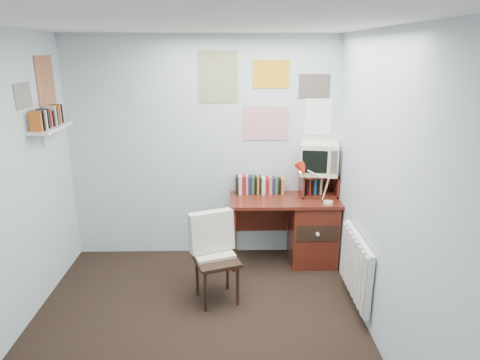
% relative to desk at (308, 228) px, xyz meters
% --- Properties ---
extents(ground, '(3.50, 3.50, 0.00)m').
position_rel_desk_xyz_m(ground, '(-1.17, -1.48, -0.41)').
color(ground, black).
rests_on(ground, ground).
extents(back_wall, '(3.00, 0.02, 2.50)m').
position_rel_desk_xyz_m(back_wall, '(-1.17, 0.27, 0.84)').
color(back_wall, silver).
rests_on(back_wall, ground).
extents(right_wall, '(0.02, 3.50, 2.50)m').
position_rel_desk_xyz_m(right_wall, '(0.33, -1.48, 0.84)').
color(right_wall, silver).
rests_on(right_wall, ground).
extents(ceiling, '(3.00, 3.50, 0.02)m').
position_rel_desk_xyz_m(ceiling, '(-1.17, -1.48, 2.09)').
color(ceiling, white).
rests_on(ceiling, back_wall).
extents(desk, '(1.20, 0.55, 0.76)m').
position_rel_desk_xyz_m(desk, '(0.00, 0.00, 0.00)').
color(desk, '#521C12').
rests_on(desk, ground).
extents(desk_chair, '(0.54, 0.52, 0.83)m').
position_rel_desk_xyz_m(desk_chair, '(-1.00, -0.79, 0.01)').
color(desk_chair, black).
rests_on(desk_chair, ground).
extents(desk_lamp, '(0.31, 0.28, 0.37)m').
position_rel_desk_xyz_m(desk_lamp, '(0.17, -0.18, 0.54)').
color(desk_lamp, '#B8220C').
rests_on(desk_lamp, desk).
extents(tv_riser, '(0.40, 0.30, 0.25)m').
position_rel_desk_xyz_m(tv_riser, '(0.12, 0.11, 0.48)').
color(tv_riser, '#521C12').
rests_on(tv_riser, desk).
extents(crt_tv, '(0.46, 0.43, 0.38)m').
position_rel_desk_xyz_m(crt_tv, '(0.11, 0.13, 0.80)').
color(crt_tv, beige).
rests_on(crt_tv, tv_riser).
extents(book_row, '(0.60, 0.14, 0.22)m').
position_rel_desk_xyz_m(book_row, '(-0.51, 0.18, 0.46)').
color(book_row, '#521C12').
rests_on(book_row, desk).
extents(radiator, '(0.09, 0.80, 0.60)m').
position_rel_desk_xyz_m(radiator, '(0.29, -0.93, 0.01)').
color(radiator, white).
rests_on(radiator, right_wall).
extents(wall_shelf, '(0.20, 0.62, 0.24)m').
position_rel_desk_xyz_m(wall_shelf, '(-2.57, -0.38, 1.21)').
color(wall_shelf, white).
rests_on(wall_shelf, left_wall).
extents(posters_back, '(1.20, 0.01, 0.90)m').
position_rel_desk_xyz_m(posters_back, '(-0.47, 0.26, 1.44)').
color(posters_back, white).
rests_on(posters_back, back_wall).
extents(posters_left, '(0.01, 0.70, 0.60)m').
position_rel_desk_xyz_m(posters_left, '(-2.67, -0.38, 1.59)').
color(posters_left, white).
rests_on(posters_left, left_wall).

